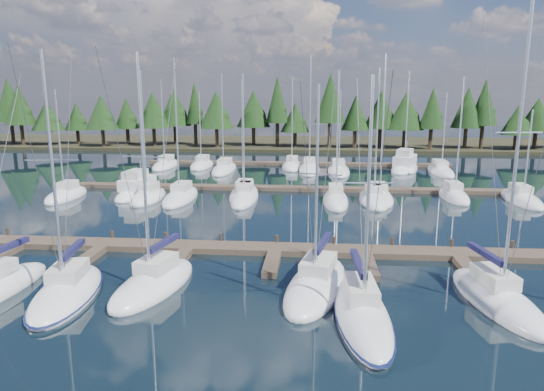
# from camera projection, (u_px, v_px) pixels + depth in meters

# --- Properties ---
(ground) EXTENTS (260.00, 260.00, 0.00)m
(ground) POSITION_uv_depth(u_px,v_px,m) (286.00, 211.00, 44.97)
(ground) COLOR black
(ground) RESTS_ON ground
(far_shore) EXTENTS (220.00, 30.00, 0.60)m
(far_shore) POSITION_uv_depth(u_px,v_px,m) (303.00, 143.00, 103.41)
(far_shore) COLOR #2A2717
(far_shore) RESTS_ON ground
(main_dock) EXTENTS (44.00, 6.13, 0.90)m
(main_dock) POSITION_uv_depth(u_px,v_px,m) (275.00, 252.00, 32.60)
(main_dock) COLOR #4E3F30
(main_dock) RESTS_ON ground
(back_docks) EXTENTS (50.00, 21.80, 0.40)m
(back_docks) POSITION_uv_depth(u_px,v_px,m) (295.00, 175.00, 64.02)
(back_docks) COLOR #4E3F30
(back_docks) RESTS_ON ground
(front_sailboat_1) EXTENTS (4.13, 8.45, 13.51)m
(front_sailboat_1) POSITION_uv_depth(u_px,v_px,m) (67.00, 292.00, 25.74)
(front_sailboat_1) COLOR silver
(front_sailboat_1) RESTS_ON ground
(front_sailboat_2) EXTENTS (4.35, 8.13, 13.49)m
(front_sailboat_2) POSITION_uv_depth(u_px,v_px,m) (154.00, 283.00, 26.99)
(front_sailboat_2) COLOR silver
(front_sailboat_2) RESTS_ON ground
(front_sailboat_3) EXTENTS (4.77, 9.29, 11.91)m
(front_sailboat_3) POSITION_uv_depth(u_px,v_px,m) (317.00, 285.00, 26.81)
(front_sailboat_3) COLOR silver
(front_sailboat_3) RESTS_ON ground
(front_sailboat_4) EXTENTS (3.16, 9.66, 12.24)m
(front_sailboat_4) POSITION_uv_depth(u_px,v_px,m) (362.00, 313.00, 23.35)
(front_sailboat_4) COLOR silver
(front_sailboat_4) RESTS_ON ground
(front_sailboat_5) EXTENTS (4.01, 8.71, 16.07)m
(front_sailboat_5) POSITION_uv_depth(u_px,v_px,m) (497.00, 298.00, 24.94)
(front_sailboat_5) COLOR silver
(front_sailboat_5) RESTS_ON ground
(back_sailboat_rows) EXTENTS (49.13, 31.60, 16.47)m
(back_sailboat_rows) POSITION_uv_depth(u_px,v_px,m) (294.00, 180.00, 59.48)
(back_sailboat_rows) COLOR silver
(back_sailboat_rows) RESTS_ON ground
(motor_yacht_left) EXTENTS (3.78, 9.15, 4.46)m
(motor_yacht_left) POSITION_uv_depth(u_px,v_px,m) (138.00, 190.00, 52.08)
(motor_yacht_left) COLOR silver
(motor_yacht_left) RESTS_ON ground
(motor_yacht_right) EXTENTS (6.50, 10.49, 4.99)m
(motor_yacht_right) POSITION_uv_depth(u_px,v_px,m) (405.00, 166.00, 69.00)
(motor_yacht_right) COLOR silver
(motor_yacht_right) RESTS_ON ground
(tree_line) EXTENTS (185.61, 12.09, 13.99)m
(tree_line) POSITION_uv_depth(u_px,v_px,m) (302.00, 111.00, 92.42)
(tree_line) COLOR black
(tree_line) RESTS_ON far_shore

